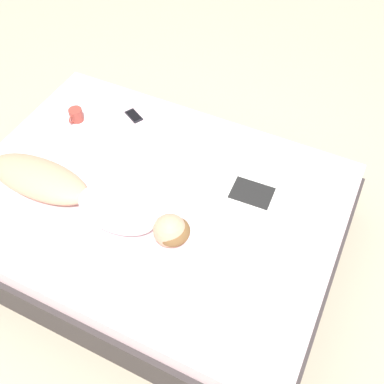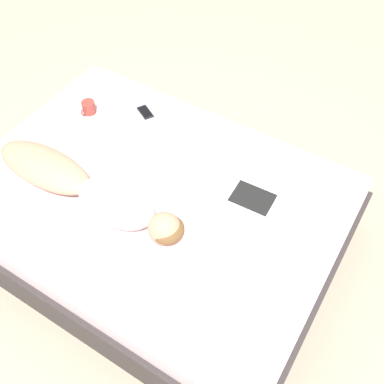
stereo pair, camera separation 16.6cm
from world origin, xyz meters
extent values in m
plane|color=#B7A88E|center=(0.00, 0.00, 0.00)|extent=(12.00, 12.00, 0.00)
cube|color=#383333|center=(0.00, 0.00, 0.16)|extent=(1.61, 2.20, 0.33)
cube|color=silver|center=(0.00, 0.00, 0.40)|extent=(1.55, 2.14, 0.14)
ellipsoid|color=tan|center=(0.22, -0.60, 0.55)|extent=(0.27, 0.66, 0.15)
ellipsoid|color=white|center=(0.22, -0.07, 0.56)|extent=(0.28, 0.47, 0.19)
ellipsoid|color=brown|center=(0.22, 0.27, 0.57)|extent=(0.18, 0.17, 0.10)
sphere|color=tan|center=(0.22, 0.25, 0.56)|extent=(0.18, 0.18, 0.18)
cube|color=white|center=(-0.53, 0.51, 0.48)|extent=(0.28, 0.35, 0.01)
cube|color=white|center=(-0.26, 0.52, 0.48)|extent=(0.28, 0.35, 0.01)
cube|color=black|center=(-0.26, 0.52, 0.48)|extent=(0.19, 0.24, 0.00)
cylinder|color=#993D33|center=(-0.35, -0.75, 0.52)|extent=(0.09, 0.09, 0.09)
cylinder|color=black|center=(-0.35, -0.75, 0.55)|extent=(0.07, 0.07, 0.01)
torus|color=#993D33|center=(-0.30, -0.75, 0.52)|extent=(0.06, 0.01, 0.06)
cube|color=black|center=(-0.54, -0.43, 0.48)|extent=(0.12, 0.15, 0.01)
cube|color=black|center=(-0.54, -0.43, 0.48)|extent=(0.10, 0.12, 0.00)
camera|label=1|loc=(1.35, 0.92, 2.49)|focal=42.00mm
camera|label=2|loc=(1.27, 1.06, 2.49)|focal=42.00mm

